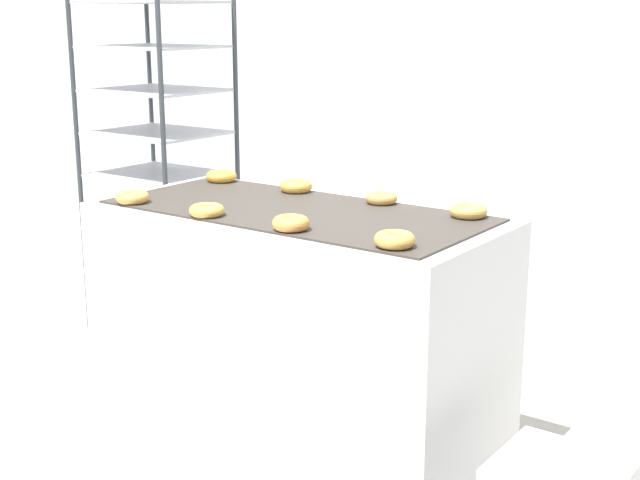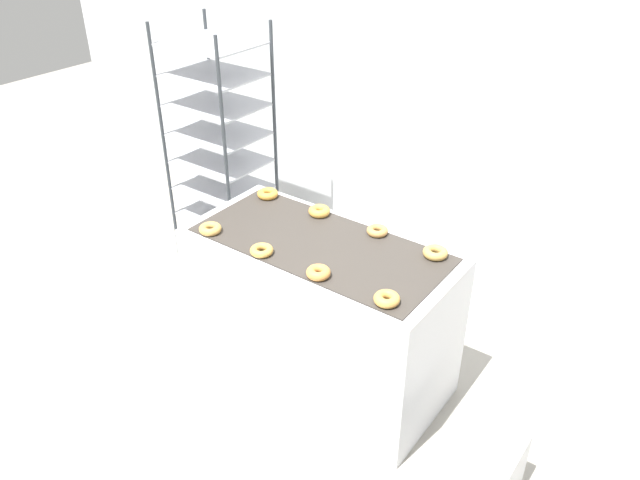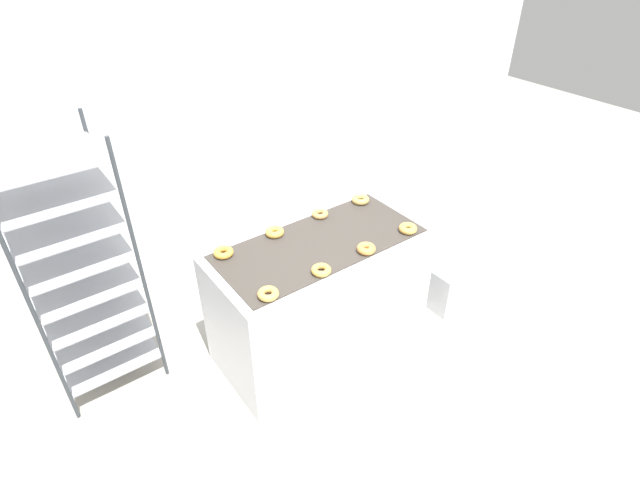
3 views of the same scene
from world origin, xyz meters
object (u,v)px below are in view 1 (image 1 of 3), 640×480
(fryer_machine, at_px, (296,331))
(donut_far_midright, at_px, (381,198))
(donut_near_midright, at_px, (291,223))
(donut_far_left, at_px, (221,176))
(donut_near_right, at_px, (395,240))
(donut_near_midleft, at_px, (207,210))
(baking_rack_cart, at_px, (158,154))
(donut_far_right, at_px, (468,211))
(donut_near_left, at_px, (132,197))
(donut_far_midleft, at_px, (296,186))

(fryer_machine, distance_m, donut_far_midright, 0.58)
(donut_near_midright, bearing_deg, donut_far_left, 146.19)
(donut_near_right, bearing_deg, donut_near_midleft, -178.61)
(baking_rack_cart, xyz_separation_m, donut_near_right, (1.92, -0.89, 0.03))
(donut_near_right, relative_size, donut_far_midright, 1.05)
(donut_near_midleft, relative_size, donut_far_right, 0.94)
(donut_near_left, height_order, donut_near_midright, donut_near_midright)
(donut_far_midright, xyz_separation_m, donut_far_right, (0.36, -0.02, 0.00))
(donut_near_left, bearing_deg, fryer_machine, 25.14)
(donut_near_right, height_order, donut_far_midright, donut_near_right)
(fryer_machine, height_order, donut_near_midright, donut_near_midright)
(donut_near_left, bearing_deg, donut_far_left, 92.16)
(donut_far_right, bearing_deg, baking_rack_cart, 168.26)
(donut_near_midleft, bearing_deg, donut_far_right, 34.60)
(donut_near_midleft, xyz_separation_m, donut_far_right, (0.74, 0.51, 0.00))
(baking_rack_cart, height_order, donut_far_midright, baking_rack_cart)
(baking_rack_cart, height_order, donut_far_right, baking_rack_cart)
(donut_far_right, bearing_deg, donut_far_midleft, 179.56)
(baking_rack_cart, height_order, donut_near_right, baking_rack_cart)
(donut_far_left, bearing_deg, donut_near_midleft, -52.48)
(fryer_machine, distance_m, donut_far_left, 0.79)
(donut_far_midright, bearing_deg, donut_far_right, -2.73)
(donut_near_left, xyz_separation_m, donut_near_midleft, (0.37, -0.00, -0.00))
(donut_far_midright, relative_size, donut_far_right, 0.91)
(fryer_machine, distance_m, donut_near_right, 0.78)
(fryer_machine, relative_size, donut_near_midright, 12.24)
(baking_rack_cart, xyz_separation_m, donut_far_left, (0.79, -0.40, 0.03))
(fryer_machine, xyz_separation_m, donut_near_right, (0.56, -0.24, 0.48))
(donut_near_midleft, relative_size, donut_far_midleft, 0.97)
(donut_near_left, height_order, donut_far_midright, donut_near_left)
(donut_near_right, height_order, donut_far_left, donut_near_right)
(fryer_machine, relative_size, donut_near_midleft, 12.17)
(donut_near_left, height_order, donut_far_midleft, donut_far_midleft)
(donut_far_left, xyz_separation_m, donut_far_right, (1.13, -0.00, 0.00))
(donut_far_right, bearing_deg, donut_near_left, -155.39)
(donut_near_midright, relative_size, donut_far_midright, 1.03)
(donut_far_left, bearing_deg, baking_rack_cart, 153.07)
(fryer_machine, relative_size, donut_far_left, 11.68)
(donut_far_midleft, xyz_separation_m, donut_far_midright, (0.39, 0.01, -0.00))
(donut_near_left, xyz_separation_m, donut_near_right, (1.12, 0.02, 0.00))
(fryer_machine, relative_size, donut_far_midleft, 11.79)
(fryer_machine, height_order, donut_far_left, donut_far_left)
(fryer_machine, relative_size, donut_far_right, 11.44)
(fryer_machine, bearing_deg, donut_near_right, -23.57)
(fryer_machine, height_order, donut_far_midleft, donut_far_midleft)
(baking_rack_cart, xyz_separation_m, donut_far_midleft, (1.17, -0.39, 0.03))
(baking_rack_cart, distance_m, donut_far_midright, 1.60)
(baking_rack_cart, distance_m, donut_far_left, 0.88)
(donut_near_midright, relative_size, donut_near_right, 0.98)
(donut_far_midleft, distance_m, donut_far_right, 0.75)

